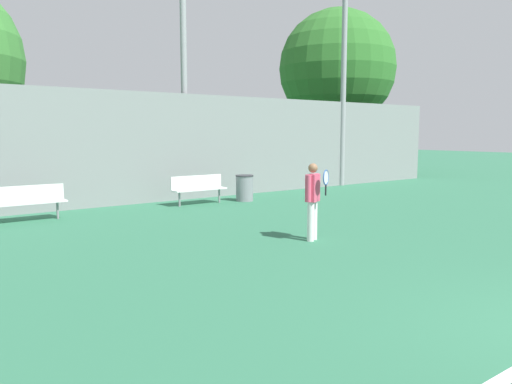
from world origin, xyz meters
TOP-DOWN VIEW (x-y plane):
  - tennis_player at (1.08, 6.15)m, footprint 0.51×0.49m
  - bench_courtside_near at (1.88, 12.07)m, footprint 1.77×0.40m
  - bench_courtside_far at (-3.22, 12.07)m, footprint 2.17×0.40m
  - light_pole_center_back at (9.55, 13.29)m, footprint 0.90×0.60m
  - trash_bin at (3.45, 11.81)m, footprint 0.58×0.58m
  - back_fence at (0.00, 13.32)m, footprint 29.71×0.06m
  - tree_green_broad at (13.14, 17.10)m, footprint 5.95×5.95m

SIDE VIEW (x-z plane):
  - trash_bin at x=3.45m, z-range 0.00..0.85m
  - bench_courtside_near at x=1.88m, z-range 0.12..1.01m
  - bench_courtside_far at x=-3.22m, z-range 0.12..1.01m
  - tennis_player at x=1.08m, z-range 0.09..1.68m
  - back_fence at x=0.00m, z-range 0.00..3.47m
  - tree_green_broad at x=13.14m, z-range 1.24..9.70m
  - light_pole_center_back at x=9.55m, z-range 1.04..10.13m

